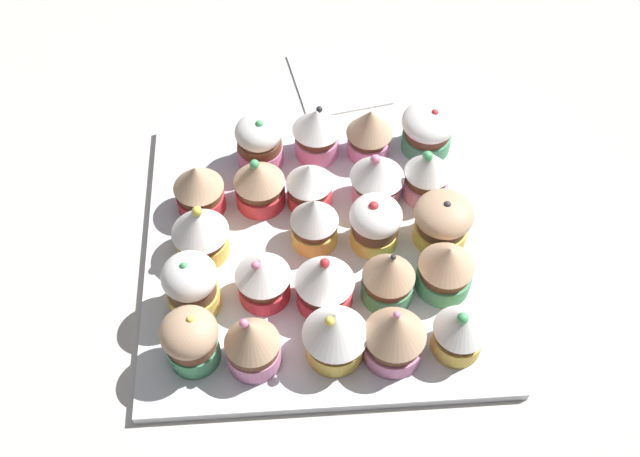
# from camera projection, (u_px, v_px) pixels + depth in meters

# --- Properties ---
(ground_plane) EXTENTS (1.80, 1.80, 0.03)m
(ground_plane) POSITION_uv_depth(u_px,v_px,m) (320.00, 257.00, 0.88)
(ground_plane) COLOR beige
(baking_tray) EXTENTS (0.39, 0.39, 0.01)m
(baking_tray) POSITION_uv_depth(u_px,v_px,m) (320.00, 247.00, 0.86)
(baking_tray) COLOR silver
(baking_tray) RESTS_ON ground_plane
(cupcake_0) EXTENTS (0.06, 0.06, 0.07)m
(cupcake_0) POSITION_uv_depth(u_px,v_px,m) (460.00, 330.00, 0.75)
(cupcake_0) COLOR #EFC651
(cupcake_0) RESTS_ON baking_tray
(cupcake_1) EXTENTS (0.06, 0.06, 0.07)m
(cupcake_1) POSITION_uv_depth(u_px,v_px,m) (446.00, 268.00, 0.80)
(cupcake_1) COLOR #4C9E6B
(cupcake_1) RESTS_ON baking_tray
(cupcake_2) EXTENTS (0.07, 0.07, 0.07)m
(cupcake_2) POSITION_uv_depth(u_px,v_px,m) (443.00, 222.00, 0.84)
(cupcake_2) COLOR #EFC651
(cupcake_2) RESTS_ON baking_tray
(cupcake_3) EXTENTS (0.05, 0.05, 0.08)m
(cupcake_3) POSITION_uv_depth(u_px,v_px,m) (427.00, 174.00, 0.87)
(cupcake_3) COLOR pink
(cupcake_3) RESTS_ON baking_tray
(cupcake_4) EXTENTS (0.07, 0.07, 0.06)m
(cupcake_4) POSITION_uv_depth(u_px,v_px,m) (428.00, 129.00, 0.92)
(cupcake_4) COLOR #4C9E6B
(cupcake_4) RESTS_ON baking_tray
(cupcake_5) EXTENTS (0.06, 0.06, 0.08)m
(cupcake_5) POSITION_uv_depth(u_px,v_px,m) (395.00, 335.00, 0.75)
(cupcake_5) COLOR pink
(cupcake_5) RESTS_ON baking_tray
(cupcake_6) EXTENTS (0.06, 0.06, 0.07)m
(cupcake_6) POSITION_uv_depth(u_px,v_px,m) (389.00, 276.00, 0.79)
(cupcake_6) COLOR #4C9E6B
(cupcake_6) RESTS_ON baking_tray
(cupcake_7) EXTENTS (0.06, 0.06, 0.07)m
(cupcake_7) POSITION_uv_depth(u_px,v_px,m) (375.00, 222.00, 0.83)
(cupcake_7) COLOR #EFC651
(cupcake_7) RESTS_ON baking_tray
(cupcake_8) EXTENTS (0.06, 0.06, 0.08)m
(cupcake_8) POSITION_uv_depth(u_px,v_px,m) (377.00, 176.00, 0.87)
(cupcake_8) COLOR pink
(cupcake_8) RESTS_ON baking_tray
(cupcake_9) EXTENTS (0.06, 0.06, 0.07)m
(cupcake_9) POSITION_uv_depth(u_px,v_px,m) (369.00, 132.00, 0.91)
(cupcake_9) COLOR pink
(cupcake_9) RESTS_ON baking_tray
(cupcake_10) EXTENTS (0.07, 0.07, 0.08)m
(cupcake_10) POSITION_uv_depth(u_px,v_px,m) (335.00, 333.00, 0.75)
(cupcake_10) COLOR #EFC651
(cupcake_10) RESTS_ON baking_tray
(cupcake_11) EXTENTS (0.06, 0.06, 0.08)m
(cupcake_11) POSITION_uv_depth(u_px,v_px,m) (329.00, 282.00, 0.78)
(cupcake_11) COLOR #D1333D
(cupcake_11) RESTS_ON baking_tray
(cupcake_12) EXTENTS (0.05, 0.05, 0.07)m
(cupcake_12) POSITION_uv_depth(u_px,v_px,m) (314.00, 221.00, 0.83)
(cupcake_12) COLOR #EFC651
(cupcake_12) RESTS_ON baking_tray
(cupcake_13) EXTENTS (0.05, 0.05, 0.07)m
(cupcake_13) POSITION_uv_depth(u_px,v_px,m) (310.00, 184.00, 0.87)
(cupcake_13) COLOR #D1333D
(cupcake_13) RESTS_ON baking_tray
(cupcake_14) EXTENTS (0.06, 0.06, 0.08)m
(cupcake_14) POSITION_uv_depth(u_px,v_px,m) (317.00, 131.00, 0.91)
(cupcake_14) COLOR pink
(cupcake_14) RESTS_ON baking_tray
(cupcake_15) EXTENTS (0.06, 0.06, 0.08)m
(cupcake_15) POSITION_uv_depth(u_px,v_px,m) (252.00, 342.00, 0.74)
(cupcake_15) COLOR pink
(cupcake_15) RESTS_ON baking_tray
(cupcake_16) EXTENTS (0.06, 0.06, 0.07)m
(cupcake_16) POSITION_uv_depth(u_px,v_px,m) (263.00, 277.00, 0.79)
(cupcake_16) COLOR #D1333D
(cupcake_16) RESTS_ON baking_tray
(cupcake_17) EXTENTS (0.06, 0.06, 0.07)m
(cupcake_17) POSITION_uv_depth(u_px,v_px,m) (259.00, 183.00, 0.87)
(cupcake_17) COLOR #D1333D
(cupcake_17) RESTS_ON baking_tray
(cupcake_18) EXTENTS (0.06, 0.06, 0.07)m
(cupcake_18) POSITION_uv_depth(u_px,v_px,m) (259.00, 142.00, 0.90)
(cupcake_18) COLOR pink
(cupcake_18) RESTS_ON baking_tray
(cupcake_19) EXTENTS (0.06, 0.06, 0.07)m
(cupcake_19) POSITION_uv_depth(u_px,v_px,m) (191.00, 339.00, 0.74)
(cupcake_19) COLOR #4C9E6B
(cupcake_19) RESTS_ON baking_tray
(cupcake_20) EXTENTS (0.06, 0.06, 0.08)m
(cupcake_20) POSITION_uv_depth(u_px,v_px,m) (191.00, 285.00, 0.78)
(cupcake_20) COLOR #EFC651
(cupcake_20) RESTS_ON baking_tray
(cupcake_21) EXTENTS (0.06, 0.06, 0.08)m
(cupcake_21) POSITION_uv_depth(u_px,v_px,m) (200.00, 232.00, 0.82)
(cupcake_21) COLOR #EFC651
(cupcake_21) RESTS_ON baking_tray
(cupcake_22) EXTENTS (0.06, 0.06, 0.07)m
(cupcake_22) POSITION_uv_depth(u_px,v_px,m) (199.00, 188.00, 0.86)
(cupcake_22) COLOR #D1333D
(cupcake_22) RESTS_ON baking_tray
(napkin) EXTENTS (0.15, 0.14, 0.01)m
(napkin) POSITION_uv_depth(u_px,v_px,m) (339.00, 78.00, 1.03)
(napkin) COLOR white
(napkin) RESTS_ON ground_plane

